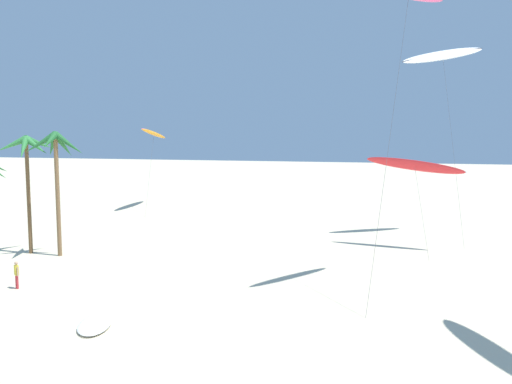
{
  "coord_description": "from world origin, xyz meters",
  "views": [
    {
      "loc": [
        8.53,
        -3.9,
        9.93
      ],
      "look_at": [
        3.39,
        18.5,
        7.25
      ],
      "focal_mm": 40.92,
      "sensor_mm": 36.0,
      "label": 1
    }
  ],
  "objects_px": {
    "palm_tree_3": "(27,154)",
    "person_near_left": "(17,274)",
    "flying_kite_1": "(415,165)",
    "flying_kite_3": "(154,133)",
    "palm_tree_4": "(56,154)",
    "grounded_kite_1": "(95,324)",
    "flying_kite_2": "(443,55)"
  },
  "relations": [
    {
      "from": "palm_tree_3",
      "to": "flying_kite_3",
      "type": "distance_m",
      "value": 25.63
    },
    {
      "from": "flying_kite_1",
      "to": "grounded_kite_1",
      "type": "height_order",
      "value": "flying_kite_1"
    },
    {
      "from": "flying_kite_2",
      "to": "grounded_kite_1",
      "type": "height_order",
      "value": "flying_kite_2"
    },
    {
      "from": "flying_kite_3",
      "to": "grounded_kite_1",
      "type": "height_order",
      "value": "flying_kite_3"
    },
    {
      "from": "palm_tree_3",
      "to": "flying_kite_3",
      "type": "xyz_separation_m",
      "value": [
        -0.41,
        25.6,
        1.14
      ]
    },
    {
      "from": "flying_kite_2",
      "to": "flying_kite_3",
      "type": "relative_size",
      "value": 1.44
    },
    {
      "from": "palm_tree_3",
      "to": "flying_kite_1",
      "type": "bearing_deg",
      "value": 16.32
    },
    {
      "from": "palm_tree_3",
      "to": "person_near_left",
      "type": "height_order",
      "value": "palm_tree_3"
    },
    {
      "from": "flying_kite_1",
      "to": "flying_kite_3",
      "type": "relative_size",
      "value": 0.65
    },
    {
      "from": "grounded_kite_1",
      "to": "flying_kite_1",
      "type": "bearing_deg",
      "value": 54.57
    },
    {
      "from": "palm_tree_4",
      "to": "flying_kite_3",
      "type": "xyz_separation_m",
      "value": [
        -3.02,
        25.87,
        1.11
      ]
    },
    {
      "from": "person_near_left",
      "to": "flying_kite_3",
      "type": "bearing_deg",
      "value": 98.94
    },
    {
      "from": "palm_tree_3",
      "to": "flying_kite_2",
      "type": "xyz_separation_m",
      "value": [
        31.18,
        14.75,
        8.19
      ]
    },
    {
      "from": "flying_kite_2",
      "to": "flying_kite_3",
      "type": "bearing_deg",
      "value": 161.05
    },
    {
      "from": "flying_kite_2",
      "to": "grounded_kite_1",
      "type": "relative_size",
      "value": 4.66
    },
    {
      "from": "flying_kite_1",
      "to": "flying_kite_2",
      "type": "relative_size",
      "value": 0.45
    },
    {
      "from": "flying_kite_1",
      "to": "grounded_kite_1",
      "type": "relative_size",
      "value": 2.11
    },
    {
      "from": "flying_kite_1",
      "to": "person_near_left",
      "type": "xyz_separation_m",
      "value": [
        -23.83,
        -17.35,
        -5.77
      ]
    },
    {
      "from": "flying_kite_3",
      "to": "person_near_left",
      "type": "relative_size",
      "value": 7.08
    },
    {
      "from": "palm_tree_4",
      "to": "flying_kite_3",
      "type": "height_order",
      "value": "flying_kite_3"
    },
    {
      "from": "person_near_left",
      "to": "palm_tree_4",
      "type": "bearing_deg",
      "value": 105.61
    },
    {
      "from": "grounded_kite_1",
      "to": "palm_tree_3",
      "type": "bearing_deg",
      "value": 132.75
    },
    {
      "from": "palm_tree_4",
      "to": "grounded_kite_1",
      "type": "distance_m",
      "value": 18.74
    },
    {
      "from": "palm_tree_4",
      "to": "person_near_left",
      "type": "xyz_separation_m",
      "value": [
        2.41,
        -8.63,
        -6.8
      ]
    },
    {
      "from": "flying_kite_3",
      "to": "grounded_kite_1",
      "type": "xyz_separation_m",
      "value": [
        13.31,
        -39.56,
        -8.71
      ]
    },
    {
      "from": "flying_kite_3",
      "to": "person_near_left",
      "type": "xyz_separation_m",
      "value": [
        5.43,
        -34.5,
        -7.91
      ]
    },
    {
      "from": "palm_tree_3",
      "to": "palm_tree_4",
      "type": "bearing_deg",
      "value": -6.0
    },
    {
      "from": "palm_tree_4",
      "to": "grounded_kite_1",
      "type": "relative_size",
      "value": 2.57
    },
    {
      "from": "palm_tree_4",
      "to": "person_near_left",
      "type": "height_order",
      "value": "palm_tree_4"
    },
    {
      "from": "palm_tree_3",
      "to": "flying_kite_3",
      "type": "relative_size",
      "value": 0.77
    },
    {
      "from": "palm_tree_3",
      "to": "person_near_left",
      "type": "xyz_separation_m",
      "value": [
        5.02,
        -8.9,
        -6.77
      ]
    },
    {
      "from": "flying_kite_2",
      "to": "person_near_left",
      "type": "xyz_separation_m",
      "value": [
        -26.16,
        -23.65,
        -14.96
      ]
    }
  ]
}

